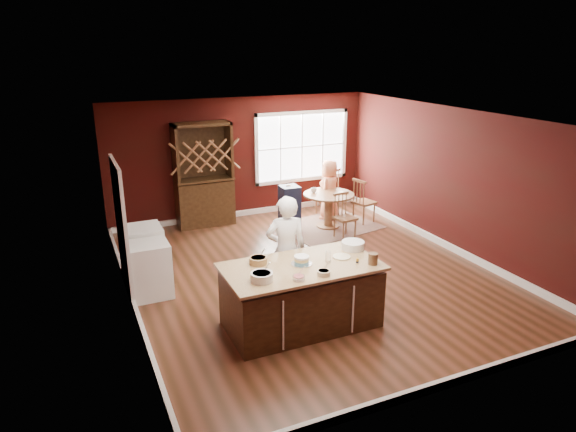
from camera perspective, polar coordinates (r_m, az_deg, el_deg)
The scene contains 28 objects.
room_shell at distance 8.52m, azimuth 2.46°, elevation 1.92°, with size 7.00×7.00×7.00m.
window at distance 12.16m, azimuth 1.53°, elevation 7.71°, with size 2.36×0.10×1.66m, color white, non-canonical shape.
doorway at distance 8.40m, azimuth -17.98°, elevation -1.59°, with size 0.08×1.26×2.13m, color white, non-canonical shape.
kitchen_island at distance 7.25m, azimuth 1.48°, elevation -8.97°, with size 2.16×1.13×0.92m.
dining_table at distance 11.08m, azimuth 4.52°, elevation 1.42°, with size 1.09×1.09×0.75m.
baker at distance 7.72m, azimuth -0.22°, elevation -3.81°, with size 0.62×0.41×1.70m, color white.
layer_cake at distance 7.05m, azimuth 1.52°, elevation -4.93°, with size 0.29×0.29×0.12m, color white, non-canonical shape.
bowl_blue at distance 6.58m, azimuth -2.94°, elevation -6.76°, with size 0.29×0.29×0.11m, color beige.
bowl_yellow at distance 7.08m, azimuth -3.32°, elevation -4.95°, with size 0.25×0.25×0.09m, color #95774A.
bowl_pink at distance 6.61m, azimuth 1.20°, elevation -6.87°, with size 0.16×0.16×0.06m, color silver.
bowl_olive at distance 6.75m, azimuth 3.98°, elevation -6.31°, with size 0.18×0.18×0.07m, color beige.
drinking_glass at distance 7.12m, azimuth 4.47°, elevation -4.53°, with size 0.08×0.08×0.16m, color silver.
dinner_plate at distance 7.33m, azimuth 5.98°, elevation -4.52°, with size 0.25×0.25×0.02m, color beige.
white_tub at distance 7.62m, azimuth 7.22°, elevation -3.23°, with size 0.34×0.34×0.12m, color white.
stoneware_crock at distance 7.13m, azimuth 9.42°, elevation -4.71°, with size 0.13×0.13×0.16m, color brown.
toy_figurine at distance 7.16m, azimuth 7.72°, elevation -4.92°, with size 0.04×0.04×0.07m, color gold, non-canonical shape.
rug at distance 11.24m, azimuth 4.46°, elevation -1.16°, with size 2.05×1.58×0.01m, color brown.
chair_east at distance 11.48m, azimuth 8.47°, elevation 1.75°, with size 0.43×0.41×1.01m, color brown, non-canonical shape.
chair_south at distance 10.47m, azimuth 6.38°, elevation -0.02°, with size 0.40×0.38×0.94m, color brown, non-canonical shape.
chair_north at distance 11.98m, azimuth 4.37°, elevation 2.82°, with size 0.46×0.44×1.10m, color #9D6537, non-canonical shape.
seated_woman at distance 11.57m, azimuth 4.62°, elevation 2.92°, with size 0.66×0.43×1.36m, color #E9875B.
high_chair at distance 11.03m, azimuth 0.17°, elevation 1.12°, with size 0.39×0.39×0.97m, color #1C2234, non-canonical shape.
toddler at distance 10.98m, azimuth 0.24°, elevation 2.82°, with size 0.18×0.14×0.26m, color #8CA5BF, non-canonical shape.
table_plate at distance 11.06m, azimuth 6.16°, elevation 2.55°, with size 0.22×0.22×0.02m, color beige.
table_cup at distance 11.06m, azimuth 2.88°, elevation 2.88°, with size 0.13×0.13×0.10m, color white.
hutch at distance 11.19m, azimuth -9.35°, elevation 4.52°, with size 1.22×0.51×2.24m, color black.
washer at distance 8.35m, azimuth -15.07°, elevation -5.76°, with size 0.60×0.59×0.88m, color white.
dryer at distance 8.93m, azimuth -15.77°, elevation -4.03°, with size 0.64×0.62×0.93m, color silver.
Camera 1 is at (-3.66, -7.30, 3.79)m, focal length 32.00 mm.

